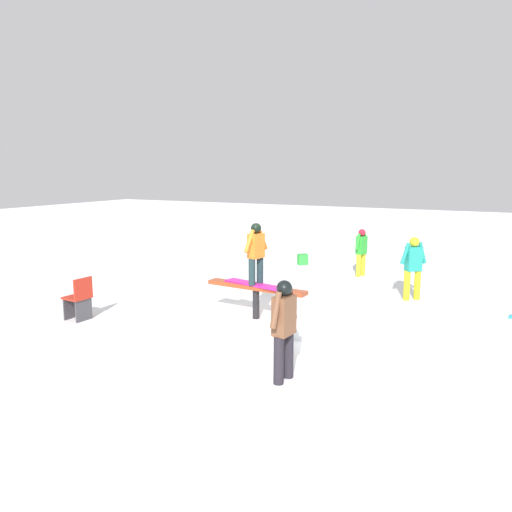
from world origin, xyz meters
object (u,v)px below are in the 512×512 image
Objects in this scene: bystander_brown at (284,325)px; bystander_teal at (413,265)px; main_rider_on_rail at (256,256)px; bystander_green at (361,250)px; backpack_on_snow at (303,259)px; rail_feature at (256,290)px; folding_chair at (79,300)px.

bystander_brown is 5.53m from bystander_teal.
main_rider_on_rail reaches higher than bystander_green.
bystander_green is at bearing 14.48° from bystander_brown.
backpack_on_snow is at bearing -64.79° from main_rider_on_rail.
bystander_teal is (-2.55, -2.96, 0.24)m from rail_feature.
main_rider_on_rail is 1.02× the size of bystander_brown.
bystander_teal reaches higher than bystander_green.
main_rider_on_rail is at bearing 8.00° from bystander_green.
bystander_green is at bearing 89.96° from bystander_teal.
backpack_on_snow is (-1.80, -7.53, -0.24)m from folding_chair.
bystander_brown is 1.10× the size of bystander_green.
rail_feature is 2.53× the size of folding_chair.
folding_chair is at bearing 33.40° from rail_feature.
bystander_teal is (-1.76, 2.01, 0.07)m from bystander_green.
rail_feature is 5.04m from bystander_green.
bystander_green is at bearing -86.57° from main_rider_on_rail.
bystander_teal is 1.68× the size of folding_chair.
rail_feature is 0.71m from main_rider_on_rail.
bystander_teal reaches higher than backpack_on_snow.
bystander_brown reaches higher than backpack_on_snow.
bystander_teal is at bearing 58.29° from bystander_green.
backpack_on_snow is (1.32, -5.82, -1.13)m from main_rider_on_rail.
folding_chair reaches higher than backpack_on_snow.
folding_chair is (5.67, 4.67, -0.41)m from bystander_teal.
bystander_teal reaches higher than folding_chair.
bystander_green is (-0.79, -4.97, 0.17)m from rail_feature.
main_rider_on_rail is 4.43× the size of backpack_on_snow.
folding_chair is (4.85, -0.80, -0.41)m from bystander_brown.
rail_feature is at bearing 0.00° from main_rider_on_rail.
bystander_brown is 7.54m from bystander_green.
main_rider_on_rail is 1.12× the size of bystander_green.
folding_chair is at bearing 87.93° from bystander_brown.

